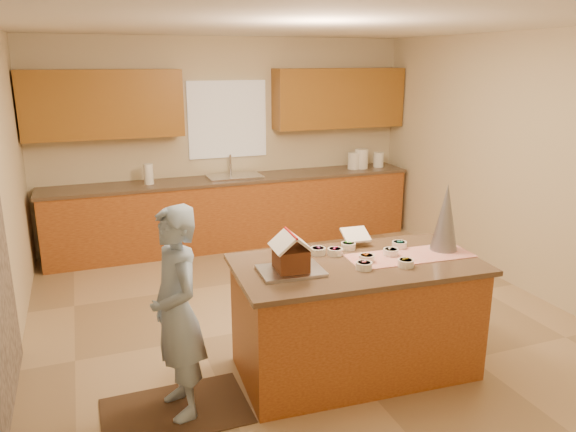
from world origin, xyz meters
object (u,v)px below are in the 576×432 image
(gingerbread_house, at_px, (291,255))
(island_base, at_px, (355,319))
(boy, at_px, (177,313))
(tinsel_tree, at_px, (446,217))

(gingerbread_house, bearing_deg, island_base, 1.77)
(boy, bearing_deg, gingerbread_house, 83.71)
(island_base, height_order, tinsel_tree, tinsel_tree)
(island_base, bearing_deg, gingerbread_house, -174.81)
(tinsel_tree, bearing_deg, boy, -178.51)
(island_base, xyz_separation_m, gingerbread_house, (-0.55, -0.02, 0.61))
(tinsel_tree, bearing_deg, island_base, -179.76)
(tinsel_tree, xyz_separation_m, gingerbread_house, (-1.33, -0.02, -0.14))
(island_base, bearing_deg, tinsel_tree, 3.67)
(island_base, relative_size, boy, 1.21)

